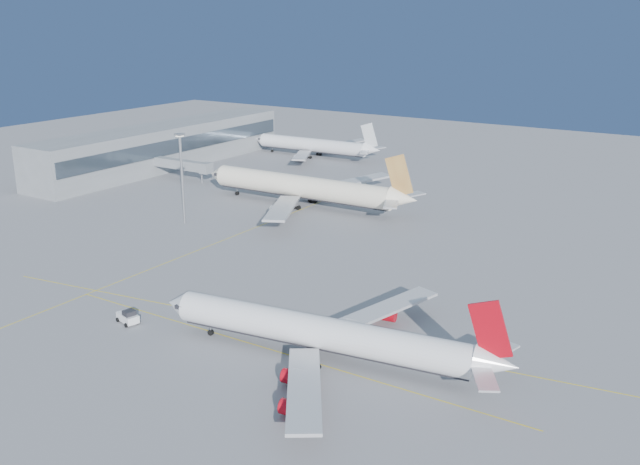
{
  "coord_description": "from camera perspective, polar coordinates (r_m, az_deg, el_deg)",
  "views": [
    {
      "loc": [
        69.4,
        -99.6,
        52.97
      ],
      "look_at": [
        -11.2,
        26.78,
        7.0
      ],
      "focal_mm": 40.0,
      "sensor_mm": 36.0,
      "label": 1
    }
  ],
  "objects": [
    {
      "name": "terminal",
      "position": [
        264.81,
        -12.33,
        6.77
      ],
      "size": [
        18.4,
        110.0,
        15.0
      ],
      "color": "gray",
      "rests_on": "ground"
    },
    {
      "name": "ground",
      "position": [
        132.45,
        -2.16,
        -6.54
      ],
      "size": [
        500.0,
        500.0,
        0.0
      ],
      "primitive_type": "plane",
      "color": "slate",
      "rests_on": "ground"
    },
    {
      "name": "pushback_tug",
      "position": [
        132.81,
        -15.1,
        -6.52
      ],
      "size": [
        5.01,
        3.77,
        2.57
      ],
      "rotation": [
        0.0,
        0.0,
        -0.27
      ],
      "color": "white",
      "rests_on": "ground"
    },
    {
      "name": "airliner_third",
      "position": [
        276.89,
        -0.41,
        6.98
      ],
      "size": [
        56.38,
        52.06,
        15.14
      ],
      "rotation": [
        0.0,
        0.0,
        0.03
      ],
      "color": "white",
      "rests_on": "ground"
    },
    {
      "name": "airliner_etihad",
      "position": [
        204.23,
        -1.15,
        3.62
      ],
      "size": [
        69.81,
        64.65,
        18.26
      ],
      "rotation": [
        0.0,
        0.0,
        0.02
      ],
      "color": "#F1E6CD",
      "rests_on": "ground"
    },
    {
      "name": "jet_bridge",
      "position": [
        241.13,
        -10.74,
        5.32
      ],
      "size": [
        23.6,
        3.6,
        6.9
      ],
      "color": "gray",
      "rests_on": "ground"
    },
    {
      "name": "taxiway_lines",
      "position": [
        145.28,
        -5.53,
        -4.41
      ],
      "size": [
        118.86,
        140.0,
        0.02
      ],
      "color": "#D7BE0B",
      "rests_on": "ground"
    },
    {
      "name": "airliner_virgin",
      "position": [
        113.87,
        0.5,
        -8.14
      ],
      "size": [
        60.49,
        53.92,
        14.93
      ],
      "rotation": [
        0.0,
        0.0,
        0.13
      ],
      "color": "white",
      "rests_on": "ground"
    },
    {
      "name": "light_mast",
      "position": [
        188.87,
        -11.01,
        4.85
      ],
      "size": [
        2.06,
        2.06,
        23.86
      ],
      "color": "gray",
      "rests_on": "ground"
    }
  ]
}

